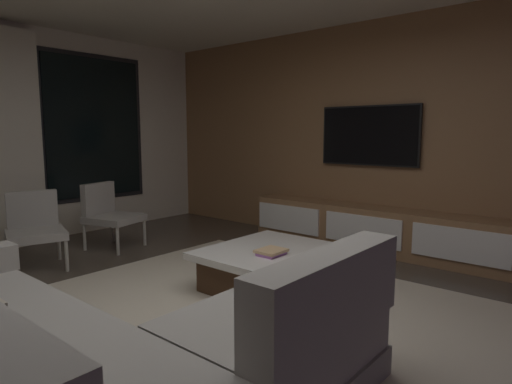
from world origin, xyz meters
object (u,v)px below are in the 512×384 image
at_px(coffee_table, 277,269).
at_px(book_stack_on_coffee_table, 271,252).
at_px(accent_chair_by_curtain, 35,226).
at_px(mounted_tv, 369,136).
at_px(accent_chair_near_window, 109,212).
at_px(media_console, 374,230).
at_px(sectional_couch, 87,356).

height_order(coffee_table, book_stack_on_coffee_table, book_stack_on_coffee_table).
relative_size(book_stack_on_coffee_table, accent_chair_by_curtain, 0.30).
relative_size(coffee_table, mounted_tv, 0.93).
relative_size(accent_chair_by_curtain, mounted_tv, 0.63).
height_order(coffee_table, accent_chair_near_window, accent_chair_near_window).
relative_size(book_stack_on_coffee_table, media_console, 0.08).
height_order(book_stack_on_coffee_table, mounted_tv, mounted_tv).
relative_size(accent_chair_by_curtain, media_console, 0.25).
height_order(media_console, mounted_tv, mounted_tv).
distance_m(accent_chair_near_window, accent_chair_by_curtain, 0.94).
distance_m(accent_chair_near_window, mounted_tv, 3.27).
bearing_deg(accent_chair_by_curtain, accent_chair_near_window, 8.26).
height_order(accent_chair_near_window, accent_chair_by_curtain, same).
xyz_separation_m(coffee_table, mounted_tv, (1.95, 0.12, 1.16)).
relative_size(book_stack_on_coffee_table, mounted_tv, 0.19).
distance_m(book_stack_on_coffee_table, mounted_tv, 2.31).
xyz_separation_m(coffee_table, accent_chair_by_curtain, (-1.07, 2.33, 0.25)).
bearing_deg(accent_chair_near_window, media_console, -53.22).
bearing_deg(sectional_couch, accent_chair_by_curtain, 71.31).
bearing_deg(sectional_couch, coffee_table, 9.30).
xyz_separation_m(coffee_table, accent_chair_near_window, (-0.14, 2.46, 0.25)).
height_order(sectional_couch, mounted_tv, mounted_tv).
height_order(accent_chair_near_window, mounted_tv, mounted_tv).
xyz_separation_m(accent_chair_near_window, media_console, (1.90, -2.55, -0.18)).
bearing_deg(book_stack_on_coffee_table, media_console, -1.10).
distance_m(coffee_table, accent_chair_by_curtain, 2.57).
distance_m(sectional_couch, media_console, 3.74).
bearing_deg(accent_chair_by_curtain, mounted_tv, -36.30).
xyz_separation_m(accent_chair_by_curtain, mounted_tv, (3.01, -2.21, 0.92)).
distance_m(sectional_couch, mounted_tv, 4.07).
relative_size(coffee_table, accent_chair_near_window, 1.49).
xyz_separation_m(sectional_couch, book_stack_on_coffee_table, (1.82, 0.28, 0.10)).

